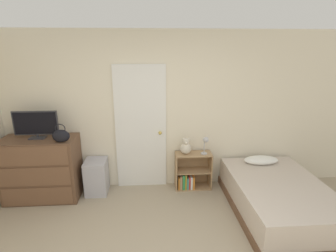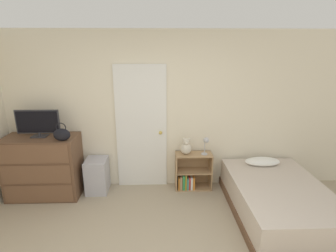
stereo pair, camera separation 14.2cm
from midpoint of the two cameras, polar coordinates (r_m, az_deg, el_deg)
name	(u,v)px [view 1 (the left image)]	position (r m, az deg, el deg)	size (l,w,h in m)	color
wall_back	(151,112)	(4.25, -4.70, 3.02)	(10.00, 0.06, 2.55)	beige
door_closed	(141,128)	(4.27, -6.87, -0.54)	(0.82, 0.09, 2.04)	white
dresser	(42,169)	(4.55, -26.56, -8.31)	(1.10, 0.55, 0.98)	brown
tv	(36,124)	(4.35, -27.68, 0.35)	(0.65, 0.16, 0.42)	#2D2D33
handbag	(61,136)	(4.05, -23.20, -1.95)	(0.24, 0.13, 0.27)	black
storage_bin	(97,177)	(4.47, -16.17, -10.54)	(0.34, 0.38, 0.56)	#ADADB7
bookshelf	(190,174)	(4.47, 3.95, -10.35)	(0.59, 0.28, 0.62)	tan
teddy_bear	(186,147)	(4.26, 2.94, -4.57)	(0.18, 0.18, 0.27)	beige
desk_lamp	(206,142)	(4.24, 7.23, -3.44)	(0.12, 0.11, 0.29)	#B2B2B7
bed	(278,197)	(4.14, 21.92, -14.18)	(1.24, 1.86, 0.58)	brown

